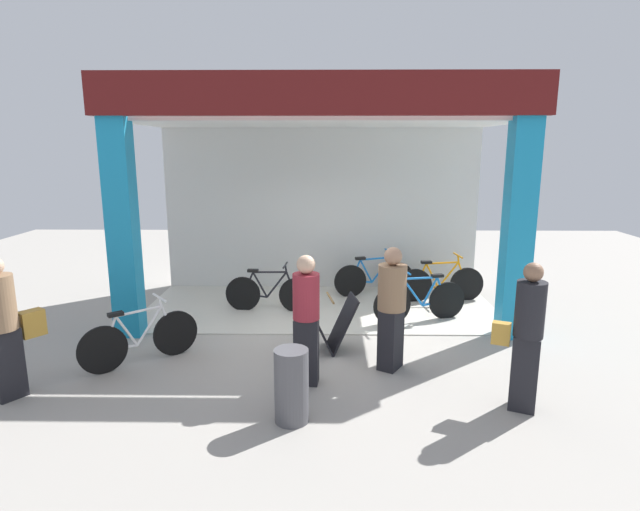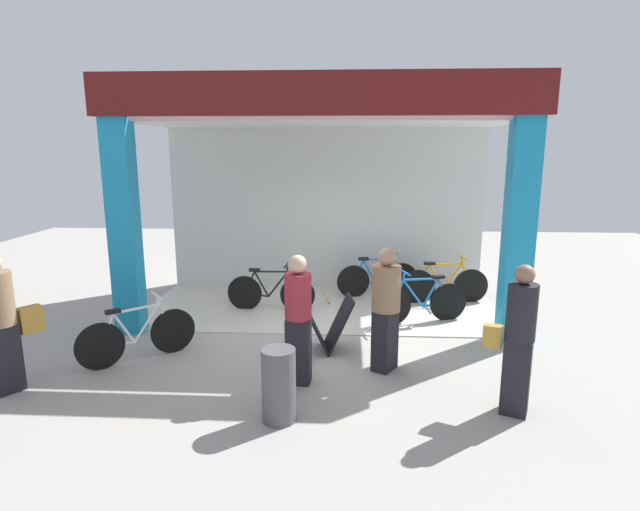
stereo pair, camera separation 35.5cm
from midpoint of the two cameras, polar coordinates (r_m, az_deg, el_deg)
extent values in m
plane|color=#9E9991|center=(8.27, 0.96, -8.88)|extent=(20.92, 20.92, 0.00)
cube|color=beige|center=(9.63, 1.30, -5.74)|extent=(6.46, 2.90, 0.02)
cube|color=silver|center=(10.70, 1.61, 5.29)|extent=(6.46, 0.12, 3.39)
cube|color=#198CBF|center=(8.50, -19.87, 2.80)|extent=(0.41, 0.36, 3.39)
cube|color=#198CBF|center=(8.28, 22.43, 2.38)|extent=(0.41, 0.36, 3.39)
cube|color=#591414|center=(7.61, 1.02, 17.63)|extent=(6.66, 0.20, 0.61)
cube|color=silver|center=(9.18, 1.40, 14.57)|extent=(6.46, 2.90, 0.06)
cylinder|color=black|center=(10.19, 4.72, -2.92)|extent=(0.65, 0.21, 0.66)
cylinder|color=black|center=(10.51, 10.05, -2.60)|extent=(0.65, 0.21, 0.66)
cylinder|color=blue|center=(10.27, 6.00, -2.98)|extent=(0.44, 0.14, 0.08)
cylinder|color=blue|center=(10.24, 6.52, -1.80)|extent=(0.29, 0.11, 0.49)
cylinder|color=blue|center=(10.34, 8.18, -1.66)|extent=(0.40, 0.14, 0.51)
cylinder|color=blue|center=(10.24, 7.55, -0.41)|extent=(0.62, 0.19, 0.05)
cylinder|color=blue|center=(10.17, 5.35, -1.72)|extent=(0.22, 0.09, 0.44)
cylinder|color=blue|center=(10.42, 9.57, -1.46)|extent=(0.20, 0.08, 0.45)
cylinder|color=blue|center=(10.33, 9.16, 0.06)|extent=(0.06, 0.05, 0.14)
cylinder|color=blue|center=(10.31, 9.12, 0.42)|extent=(0.15, 0.45, 0.03)
cube|color=black|center=(10.14, 5.87, -0.37)|extent=(0.22, 0.15, 0.05)
cylinder|color=black|center=(9.49, -7.33, -4.18)|extent=(0.64, 0.09, 0.64)
cylinder|color=black|center=(9.29, -1.43, -4.43)|extent=(0.64, 0.09, 0.64)
cylinder|color=black|center=(9.44, -5.96, -4.38)|extent=(0.43, 0.07, 0.08)
cylinder|color=black|center=(9.36, -5.46, -3.19)|extent=(0.28, 0.06, 0.48)
cylinder|color=black|center=(9.30, -3.62, -3.21)|extent=(0.39, 0.06, 0.50)
cylinder|color=black|center=(9.26, -4.39, -1.81)|extent=(0.61, 0.08, 0.05)
cylinder|color=black|center=(9.40, -6.73, -3.00)|extent=(0.21, 0.05, 0.43)
cylinder|color=black|center=(9.24, -2.04, -3.13)|extent=(0.19, 0.05, 0.44)
cylinder|color=black|center=(9.19, -2.60, -1.43)|extent=(0.06, 0.04, 0.13)
cylinder|color=black|center=(9.18, -2.66, -1.04)|extent=(0.06, 0.45, 0.03)
cube|color=black|center=(9.32, -6.23, -1.62)|extent=(0.20, 0.11, 0.05)
cylinder|color=black|center=(9.14, 15.18, -5.05)|extent=(0.65, 0.23, 0.66)
cylinder|color=black|center=(8.71, 9.18, -5.62)|extent=(0.65, 0.23, 0.66)
cylinder|color=blue|center=(9.04, 13.82, -5.34)|extent=(0.44, 0.16, 0.09)
cylinder|color=blue|center=(8.94, 13.35, -4.07)|extent=(0.29, 0.12, 0.50)
cylinder|color=blue|center=(8.80, 11.49, -4.18)|extent=(0.40, 0.15, 0.52)
cylinder|color=blue|center=(8.79, 12.32, -2.61)|extent=(0.62, 0.21, 0.05)
cylinder|color=blue|center=(9.03, 14.62, -3.81)|extent=(0.22, 0.10, 0.45)
cylinder|color=blue|center=(8.69, 9.86, -4.16)|extent=(0.20, 0.09, 0.46)
cylinder|color=blue|center=(8.65, 10.50, -2.26)|extent=(0.06, 0.05, 0.14)
cylinder|color=blue|center=(8.63, 10.58, -1.83)|extent=(0.16, 0.45, 0.03)
cube|color=black|center=(8.92, 14.18, -2.33)|extent=(0.22, 0.15, 0.05)
cylinder|color=black|center=(9.98, 11.86, -3.45)|extent=(0.66, 0.12, 0.66)
cylinder|color=black|center=(10.29, 17.40, -3.28)|extent=(0.66, 0.12, 0.66)
cylinder|color=orange|center=(10.05, 13.19, -3.55)|extent=(0.45, 0.08, 0.09)
cylinder|color=orange|center=(10.02, 13.75, -2.34)|extent=(0.29, 0.07, 0.50)
cylinder|color=orange|center=(10.11, 15.48, -2.26)|extent=(0.41, 0.08, 0.52)
cylinder|color=orange|center=(10.02, 14.86, -0.94)|extent=(0.64, 0.11, 0.05)
cylinder|color=orange|center=(9.95, 12.54, -2.23)|extent=(0.22, 0.06, 0.45)
cylinder|color=orange|center=(10.20, 16.94, -2.08)|extent=(0.20, 0.06, 0.46)
cylinder|color=orange|center=(10.10, 16.54, -0.50)|extent=(0.06, 0.04, 0.14)
cylinder|color=orange|center=(10.08, 16.51, -0.13)|extent=(0.08, 0.46, 0.03)
cube|color=black|center=(9.92, 13.12, -0.85)|extent=(0.21, 0.12, 0.05)
cylinder|color=black|center=(7.50, -22.06, -9.39)|extent=(0.53, 0.45, 0.65)
cylinder|color=black|center=(7.77, -14.79, -8.13)|extent=(0.53, 0.45, 0.65)
cylinder|color=white|center=(7.56, -20.29, -9.27)|extent=(0.36, 0.30, 0.08)
cylinder|color=white|center=(7.51, -19.74, -7.65)|extent=(0.24, 0.21, 0.49)
cylinder|color=white|center=(7.59, -17.47, -7.21)|extent=(0.33, 0.28, 0.51)
cylinder|color=white|center=(7.49, -18.50, -5.66)|extent=(0.51, 0.42, 0.05)
cylinder|color=white|center=(7.45, -21.36, -7.73)|extent=(0.19, 0.16, 0.44)
cylinder|color=white|center=(7.67, -15.58, -6.72)|extent=(0.17, 0.15, 0.45)
cylinder|color=white|center=(7.55, -16.35, -4.78)|extent=(0.07, 0.06, 0.14)
cylinder|color=white|center=(7.53, -16.45, -4.31)|extent=(0.31, 0.37, 0.03)
cube|color=black|center=(7.40, -20.82, -5.86)|extent=(0.22, 0.20, 0.05)
cube|color=black|center=(7.54, 0.68, -7.73)|extent=(0.48, 0.61, 0.82)
cube|color=black|center=(7.59, 3.45, -7.61)|extent=(0.48, 0.61, 0.82)
cylinder|color=olive|center=(7.44, 2.10, -4.76)|extent=(0.12, 0.55, 0.03)
cube|color=black|center=(7.32, -30.46, -9.87)|extent=(0.38, 0.40, 0.86)
cube|color=#BF8C33|center=(7.31, -28.37, -6.27)|extent=(0.29, 0.32, 0.32)
cube|color=black|center=(6.32, 22.56, -12.38)|extent=(0.36, 0.34, 0.88)
cylinder|color=black|center=(6.06, 23.14, -5.82)|extent=(0.42, 0.42, 0.63)
sphere|color=#8C664C|center=(5.95, 23.47, -1.95)|extent=(0.21, 0.21, 0.21)
cube|color=#BF8C33|center=(6.18, 20.26, -8.42)|extent=(0.23, 0.19, 0.25)
cube|color=black|center=(6.56, -0.84, -10.58)|extent=(0.32, 0.27, 0.86)
cylinder|color=maroon|center=(6.32, -0.86, -4.56)|extent=(0.36, 0.36, 0.57)
sphere|color=#D8AD8C|center=(6.22, -0.87, -1.00)|extent=(0.23, 0.23, 0.23)
cube|color=black|center=(7.02, 8.70, -9.31)|extent=(0.38, 0.42, 0.83)
cylinder|color=#8C6B4C|center=(6.79, 8.89, -3.64)|extent=(0.52, 0.52, 0.61)
sphere|color=tan|center=(6.69, 9.01, -0.15)|extent=(0.24, 0.24, 0.24)
cylinder|color=#4C4C51|center=(5.74, -2.80, -14.24)|extent=(0.38, 0.38, 0.83)
camera|label=1|loc=(0.18, -88.82, 0.25)|focal=28.71mm
camera|label=2|loc=(0.18, 91.18, -0.25)|focal=28.71mm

